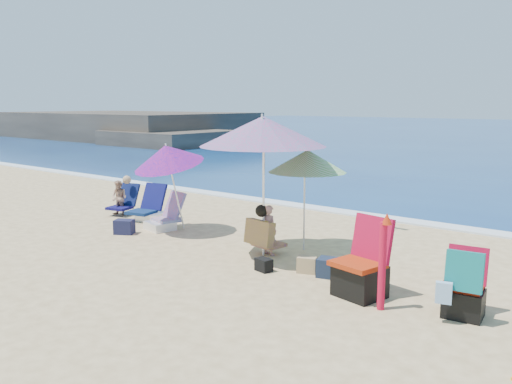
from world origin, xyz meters
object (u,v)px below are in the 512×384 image
Objects in this scene: furled_umbrella at (383,257)px; camp_chair_right at (463,292)px; person_center at (265,231)px; umbrella_turquoise at (263,131)px; chair_rainbow at (165,219)px; umbrella_striped at (307,161)px; chair_navy at (150,211)px; person_left at (121,197)px; camp_chair_left at (361,273)px; umbrella_blue at (167,155)px.

furled_umbrella is 1.42× the size of camp_chair_right.
umbrella_turquoise is at bearing -78.39° from person_center.
camp_chair_right is (6.42, -0.91, 0.12)m from chair_rainbow.
person_center is (-0.37, -0.72, -1.18)m from umbrella_striped.
chair_navy is at bearing 157.08° from chair_rainbow.
umbrella_striped is 2.07× the size of camp_chair_right.
person_center reaches higher than chair_rainbow.
chair_rainbow is at bearing 166.71° from furled_umbrella.
umbrella_turquoise reaches higher than chair_navy.
furled_umbrella is (2.31, -1.78, -0.91)m from umbrella_striped.
furled_umbrella is 1.41× the size of chair_navy.
chair_rainbow is at bearing -10.01° from person_left.
camp_chair_left is at bearing -11.04° from person_left.
chair_navy is (-3.78, 0.74, -1.93)m from umbrella_turquoise.
umbrella_striped is 1.69× the size of camp_chair_left.
umbrella_striped is 2.05× the size of chair_navy.
furled_umbrella is at bearing -156.34° from camp_chair_right.
umbrella_striped is 1.43m from person_center.
umbrella_blue reaches higher than camp_chair_left.
person_left is (-1.89, 0.33, 0.21)m from chair_rainbow.
furled_umbrella reaches higher than person_center.
chair_rainbow is at bearing 150.92° from umbrella_blue.
umbrella_blue is 6.26m from camp_chair_right.
umbrella_turquoise reaches higher than furled_umbrella.
chair_rainbow is 2.86m from person_center.
person_left is at bearing -178.45° from umbrella_striped.
furled_umbrella is 6.67m from chair_navy.
chair_rainbow is at bearing -22.92° from chair_navy.
umbrella_blue is 5.39m from furled_umbrella.
umbrella_striped reaches higher than person_left.
umbrella_striped is at bearing 67.01° from umbrella_turquoise.
umbrella_turquoise reaches higher than person_center.
umbrella_blue is 5.00m from camp_chair_left.
umbrella_striped reaches higher than camp_chair_right.
person_center is at bearing 160.84° from camp_chair_left.
person_left is at bearing 171.46° from camp_chair_right.
camp_chair_left reaches higher than camp_chair_right.
person_center is (2.84, -0.25, 0.23)m from chair_rainbow.
umbrella_turquoise is at bearing -11.08° from chair_navy.
umbrella_turquoise is at bearing -7.05° from chair_rainbow.
umbrella_blue is 1.43m from chair_rainbow.
furled_umbrella is at bearing -13.29° from chair_rainbow.
person_left is (-4.76, 0.69, -1.73)m from umbrella_turquoise.
chair_rainbow is (-5.53, 1.30, -0.49)m from furled_umbrella.
person_center is at bearing -1.50° from umbrella_blue.
umbrella_turquoise is 3.48m from chair_rainbow.
furled_umbrella is at bearing -12.46° from person_left.
furled_umbrella is at bearing -19.66° from umbrella_turquoise.
person_center is (-0.02, 0.11, -1.71)m from umbrella_turquoise.
camp_chair_left is (2.23, -0.67, -1.82)m from umbrella_turquoise.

